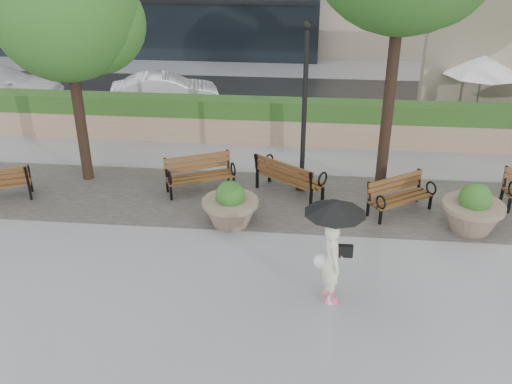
# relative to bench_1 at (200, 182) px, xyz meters

# --- Properties ---
(ground) EXTENTS (100.00, 100.00, 0.00)m
(ground) POSITION_rel_bench_1_xyz_m (1.97, -3.32, -0.28)
(ground) COLOR gray
(ground) RESTS_ON ground
(cobble_strip) EXTENTS (28.00, 3.20, 0.01)m
(cobble_strip) POSITION_rel_bench_1_xyz_m (1.97, -0.32, -0.27)
(cobble_strip) COLOR #383330
(cobble_strip) RESTS_ON ground
(hedge_wall) EXTENTS (24.00, 0.80, 1.35)m
(hedge_wall) POSITION_rel_bench_1_xyz_m (1.97, 3.68, 0.39)
(hedge_wall) COLOR tan
(hedge_wall) RESTS_ON ground
(asphalt_street) EXTENTS (40.00, 7.00, 0.00)m
(asphalt_street) POSITION_rel_bench_1_xyz_m (1.97, 7.68, -0.27)
(asphalt_street) COLOR black
(asphalt_street) RESTS_ON ground
(bench_1) EXTENTS (1.84, 1.34, 0.93)m
(bench_1) POSITION_rel_bench_1_xyz_m (0.00, 0.00, 0.00)
(bench_1) COLOR brown
(bench_1) RESTS_ON ground
(bench_2) EXTENTS (1.88, 1.61, 0.97)m
(bench_2) POSITION_rel_bench_1_xyz_m (2.27, 0.04, 0.01)
(bench_2) COLOR brown
(bench_2) RESTS_ON ground
(bench_3) EXTENTS (1.69, 1.44, 0.87)m
(bench_3) POSITION_rel_bench_1_xyz_m (4.94, -0.67, -0.02)
(bench_3) COLOR brown
(bench_3) RESTS_ON ground
(planter_left) EXTENTS (1.29, 1.29, 1.08)m
(planter_left) POSITION_rel_bench_1_xyz_m (1.00, -1.61, 0.15)
(planter_left) COLOR #7F6B56
(planter_left) RESTS_ON ground
(planter_right) EXTENTS (1.37, 1.37, 1.15)m
(planter_right) POSITION_rel_bench_1_xyz_m (6.46, -1.33, 0.17)
(planter_right) COLOR #7F6B56
(planter_right) RESTS_ON ground
(lamppost) EXTENTS (0.28, 0.28, 4.30)m
(lamppost) POSITION_rel_bench_1_xyz_m (2.58, 0.37, 1.63)
(lamppost) COLOR black
(lamppost) RESTS_ON ground
(tree_0) EXTENTS (3.57, 3.50, 6.21)m
(tree_0) POSITION_rel_bench_1_xyz_m (-3.02, 0.56, 4.06)
(tree_0) COLOR black
(tree_0) RESTS_ON ground
(patio_umb_white) EXTENTS (2.50, 2.50, 2.30)m
(patio_umb_white) POSITION_rel_bench_1_xyz_m (8.25, 5.96, 1.71)
(patio_umb_white) COLOR black
(patio_umb_white) RESTS_ON ground
(car_left) EXTENTS (4.78, 2.80, 1.30)m
(car_left) POSITION_rel_bench_1_xyz_m (-8.81, 6.78, 0.38)
(car_left) COLOR silver
(car_left) RESTS_ON ground
(car_right) EXTENTS (4.03, 2.25, 1.26)m
(car_right) POSITION_rel_bench_1_xyz_m (-2.50, 6.59, 0.35)
(car_right) COLOR silver
(car_right) RESTS_ON ground
(pedestrian) EXTENTS (1.10, 1.10, 2.03)m
(pedestrian) POSITION_rel_bench_1_xyz_m (3.23, -4.19, 0.96)
(pedestrian) COLOR #F1EBCB
(pedestrian) RESTS_ON ground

